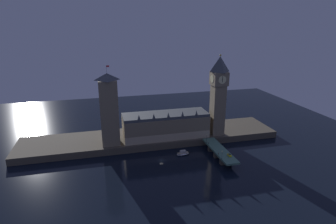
# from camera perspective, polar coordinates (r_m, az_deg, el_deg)

# --- Properties ---
(ground_plane) EXTENTS (400.00, 400.00, 0.00)m
(ground_plane) POSITION_cam_1_polar(r_m,az_deg,el_deg) (213.43, -1.35, -9.83)
(ground_plane) COLOR black
(embankment) EXTENTS (220.00, 42.00, 5.66)m
(embankment) POSITION_cam_1_polar(r_m,az_deg,el_deg) (246.83, -3.38, -5.17)
(embankment) COLOR #4C4438
(embankment) RESTS_ON ground_plane
(parliament_hall) EXTENTS (71.40, 23.59, 24.50)m
(parliament_hall) POSITION_cam_1_polar(r_m,az_deg,el_deg) (237.91, -0.51, -2.66)
(parliament_hall) COLOR #7F7056
(parliament_hall) RESTS_ON embankment
(clock_tower) EXTENTS (12.92, 13.03, 68.77)m
(clock_tower) POSITION_cam_1_polar(r_m,az_deg,el_deg) (239.35, 10.18, 3.72)
(clock_tower) COLOR #7F7056
(clock_tower) RESTS_ON embankment
(victoria_tower) EXTENTS (14.11, 14.11, 63.04)m
(victoria_tower) POSITION_cam_1_polar(r_m,az_deg,el_deg) (222.70, -11.89, 0.51)
(victoria_tower) COLOR #7F7056
(victoria_tower) RESTS_ON embankment
(bridge) EXTENTS (10.30, 46.00, 6.24)m
(bridge) POSITION_cam_1_polar(r_m,az_deg,el_deg) (220.37, 10.42, -7.94)
(bridge) COLOR #4C7560
(bridge) RESTS_ON ground_plane
(car_southbound_lead) EXTENTS (2.02, 3.96, 1.54)m
(car_southbound_lead) POSITION_cam_1_polar(r_m,az_deg,el_deg) (210.67, 12.35, -8.54)
(car_southbound_lead) COLOR yellow
(car_southbound_lead) RESTS_ON bridge
(pedestrian_near_rail) EXTENTS (0.38, 0.38, 1.83)m
(pedestrian_near_rail) POSITION_cam_1_polar(r_m,az_deg,el_deg) (211.05, 10.20, -8.27)
(pedestrian_near_rail) COLOR black
(pedestrian_near_rail) RESTS_ON bridge
(pedestrian_far_rail) EXTENTS (0.38, 0.38, 1.73)m
(pedestrian_far_rail) POSITION_cam_1_polar(r_m,az_deg,el_deg) (227.17, 8.21, -6.24)
(pedestrian_far_rail) COLOR black
(pedestrian_far_rail) RESTS_ON bridge
(street_lamp_near) EXTENTS (1.34, 0.60, 6.31)m
(street_lamp_near) POSITION_cam_1_polar(r_m,az_deg,el_deg) (203.96, 10.94, -8.34)
(street_lamp_near) COLOR #2D3333
(street_lamp_near) RESTS_ON bridge
(street_lamp_far) EXTENTS (1.34, 0.60, 7.24)m
(street_lamp_far) POSITION_cam_1_polar(r_m,az_deg,el_deg) (228.21, 7.87, -5.12)
(street_lamp_far) COLOR #2D3333
(street_lamp_far) RESTS_ON bridge
(boat_upstream) EXTENTS (10.25, 4.35, 3.90)m
(boat_upstream) POSITION_cam_1_polar(r_m,az_deg,el_deg) (221.22, 3.05, -8.39)
(boat_upstream) COLOR white
(boat_upstream) RESTS_ON ground_plane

